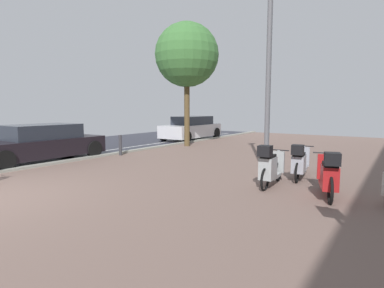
% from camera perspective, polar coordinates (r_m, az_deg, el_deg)
% --- Properties ---
extents(ground, '(21.00, 40.00, 0.13)m').
position_cam_1_polar(ground, '(6.53, -30.49, -11.03)').
color(ground, '#252632').
extents(scooter_near, '(0.60, 1.84, 0.98)m').
position_cam_1_polar(scooter_near, '(8.65, 18.92, -3.18)').
color(scooter_near, black).
rests_on(scooter_near, ground).
extents(scooter_mid, '(0.79, 1.76, 1.03)m').
position_cam_1_polar(scooter_mid, '(7.07, 23.47, -5.28)').
color(scooter_mid, black).
rests_on(scooter_mid, ground).
extents(scooter_far, '(0.52, 1.70, 1.05)m').
position_cam_1_polar(scooter_far, '(7.62, 13.93, -4.07)').
color(scooter_far, black).
rests_on(scooter_far, ground).
extents(parked_car_near, '(1.92, 4.26, 1.28)m').
position_cam_1_polar(parked_car_near, '(12.23, -25.74, 0.10)').
color(parked_car_near, black).
rests_on(parked_car_near, ground).
extents(parked_car_far, '(1.80, 4.21, 1.36)m').
position_cam_1_polar(parked_car_far, '(18.64, -0.09, 2.87)').
color(parked_car_far, silver).
rests_on(parked_car_far, ground).
extents(lamp_post, '(0.20, 0.52, 6.41)m').
position_cam_1_polar(lamp_post, '(9.18, 13.81, 16.91)').
color(lamp_post, slate).
rests_on(lamp_post, ground).
extents(street_tree, '(3.02, 3.02, 5.86)m').
position_cam_1_polar(street_tree, '(15.46, -0.95, 15.76)').
color(street_tree, brown).
rests_on(street_tree, ground).
extents(bollard_far, '(0.12, 0.12, 0.80)m').
position_cam_1_polar(bollard_far, '(12.63, -12.84, -0.21)').
color(bollard_far, '#38383D').
rests_on(bollard_far, ground).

